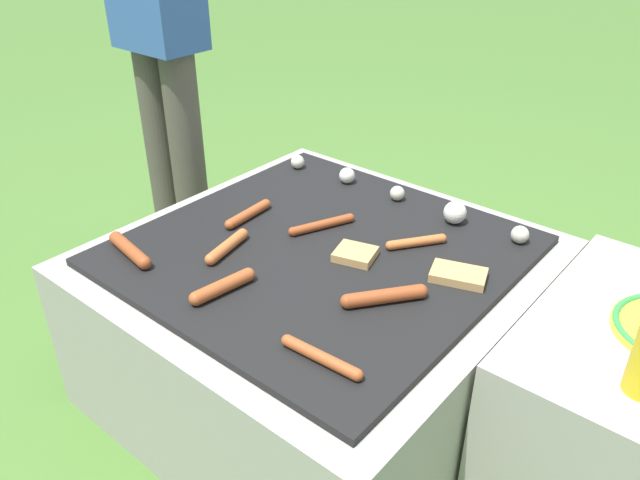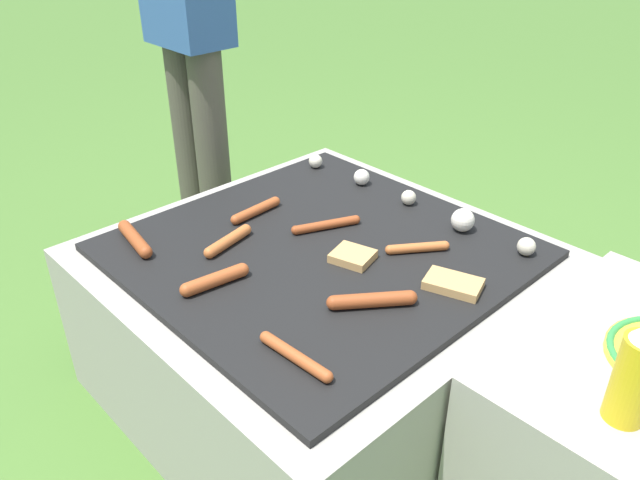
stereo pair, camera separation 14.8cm
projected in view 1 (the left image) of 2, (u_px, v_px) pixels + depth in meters
ground_plane at (320, 384)px, 1.72m from camera, size 14.00×14.00×0.00m
grill at (320, 321)px, 1.61m from camera, size 0.96×0.96×0.44m
person_standing at (156, 1)px, 1.83m from camera, size 0.27×0.20×1.56m
sausage_front_left at (227, 246)px, 1.47m from camera, size 0.06×0.16×0.03m
sausage_back_left at (322, 225)px, 1.57m from camera, size 0.09×0.17×0.02m
sausage_front_right at (384, 296)px, 1.29m from camera, size 0.13×0.16×0.03m
sausage_back_center at (416, 242)px, 1.49m from camera, size 0.10×0.13×0.02m
sausage_front_center at (321, 357)px, 1.14m from camera, size 0.18×0.03×0.02m
sausage_mid_left at (130, 250)px, 1.45m from camera, size 0.18×0.06×0.03m
sausage_back_right at (223, 286)px, 1.32m from camera, size 0.05×0.16×0.03m
sausage_mid_right at (248, 214)px, 1.61m from camera, size 0.04×0.17×0.03m
bread_slice_left at (355, 254)px, 1.45m from camera, size 0.11×0.10×0.02m
bread_slice_right at (458, 275)px, 1.37m from camera, size 0.14×0.11×0.02m
mushroom_row at (411, 198)px, 1.67m from camera, size 0.75×0.07×0.06m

